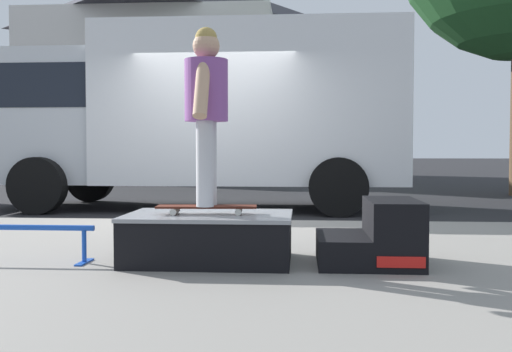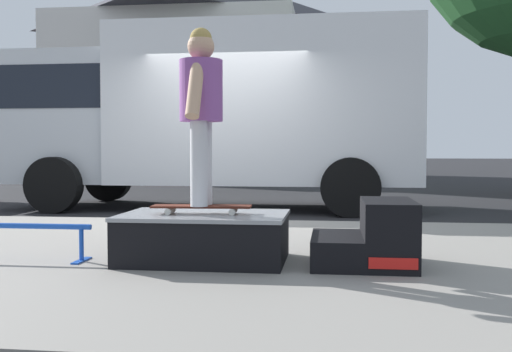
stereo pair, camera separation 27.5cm
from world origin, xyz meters
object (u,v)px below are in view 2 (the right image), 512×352
(skateboard, at_px, (202,207))
(skater_kid, at_px, (201,101))
(skate_box, at_px, (205,236))
(grind_rail, at_px, (19,233))
(box_truck, at_px, (211,110))
(kicker_ramp, at_px, (372,238))

(skateboard, relative_size, skater_kid, 0.57)
(skate_box, distance_m, grind_rail, 1.50)
(grind_rail, bearing_deg, skate_box, 5.13)
(skater_kid, distance_m, box_truck, 5.70)
(kicker_ramp, height_order, box_truck, box_truck)
(kicker_ramp, distance_m, skateboard, 1.34)
(grind_rail, distance_m, skater_kid, 1.82)
(box_truck, bearing_deg, skate_box, -78.97)
(skateboard, relative_size, box_truck, 0.11)
(skateboard, distance_m, box_truck, 5.80)
(kicker_ramp, relative_size, skateboard, 1.01)
(skater_kid, bearing_deg, skate_box, 75.24)
(kicker_ramp, relative_size, skater_kid, 0.58)
(grind_rail, distance_m, skateboard, 1.50)
(skate_box, relative_size, skater_kid, 0.94)
(kicker_ramp, bearing_deg, skateboard, -177.92)
(skate_box, xyz_separation_m, skater_kid, (-0.01, -0.05, 1.06))
(box_truck, bearing_deg, grind_rail, -94.20)
(skate_box, distance_m, skater_kid, 1.06)
(skate_box, xyz_separation_m, box_truck, (-1.08, 5.54, 1.38))
(skater_kid, bearing_deg, grind_rail, -176.68)
(grind_rail, xyz_separation_m, skateboard, (1.48, 0.09, 0.22))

